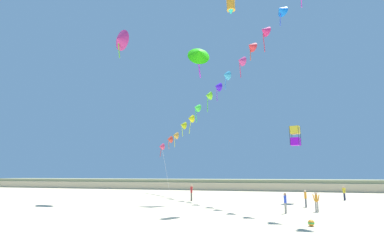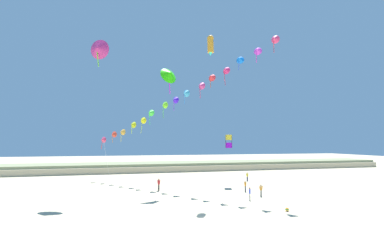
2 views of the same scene
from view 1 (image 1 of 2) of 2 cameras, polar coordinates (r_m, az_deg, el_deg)
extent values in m
plane|color=beige|center=(19.13, -3.13, -18.94)|extent=(240.00, 240.00, 0.00)
cube|color=#BFAE8B|center=(60.20, 10.99, -12.25)|extent=(120.00, 10.80, 1.37)
cube|color=gray|center=(60.17, 10.96, -11.41)|extent=(120.00, 9.18, 0.78)
cylinder|color=#474C56|center=(29.26, 20.90, -14.56)|extent=(0.11, 0.11, 0.76)
cylinder|color=#474C56|center=(29.39, 20.84, -14.54)|extent=(0.11, 0.11, 0.76)
cylinder|color=orange|center=(29.28, 20.79, -13.28)|extent=(0.20, 0.20, 0.54)
cylinder|color=orange|center=(29.10, 20.86, -13.22)|extent=(0.10, 0.19, 0.51)
cylinder|color=orange|center=(29.44, 20.71, -13.19)|extent=(0.10, 0.19, 0.51)
sphere|color=beige|center=(29.26, 20.74, -12.54)|extent=(0.21, 0.21, 0.21)
cylinder|color=#726656|center=(34.13, -0.05, -14.42)|extent=(0.13, 0.13, 0.89)
cylinder|color=#726656|center=(34.28, -0.17, -14.40)|extent=(0.13, 0.13, 0.89)
cylinder|color=red|center=(34.16, -0.11, -13.15)|extent=(0.23, 0.23, 0.63)
cylinder|color=red|center=(33.97, 0.03, -13.08)|extent=(0.20, 0.22, 0.60)
cylinder|color=red|center=(34.34, -0.25, -13.05)|extent=(0.20, 0.22, 0.60)
sphere|color=tan|center=(34.14, -0.11, -12.41)|extent=(0.24, 0.24, 0.24)
cylinder|color=gray|center=(24.32, 17.35, -15.77)|extent=(0.11, 0.11, 0.76)
cylinder|color=gray|center=(24.44, 17.46, -15.73)|extent=(0.11, 0.11, 0.76)
cylinder|color=blue|center=(24.32, 17.32, -14.24)|extent=(0.20, 0.20, 0.54)
cylinder|color=blue|center=(24.16, 17.18, -14.18)|extent=(0.13, 0.19, 0.51)
cylinder|color=blue|center=(24.48, 17.45, -14.11)|extent=(0.13, 0.19, 0.51)
sphere|color=#9E7051|center=(24.30, 17.27, -13.36)|extent=(0.20, 0.20, 0.20)
cylinder|color=#282D4C|center=(38.89, 27.12, -12.89)|extent=(0.12, 0.12, 0.79)
cylinder|color=#282D4C|center=(39.00, 26.98, -12.89)|extent=(0.12, 0.12, 0.79)
cylinder|color=yellow|center=(38.91, 26.97, -11.90)|extent=(0.21, 0.21, 0.56)
cylinder|color=yellow|center=(38.77, 27.15, -11.83)|extent=(0.17, 0.20, 0.53)
cylinder|color=yellow|center=(39.04, 26.78, -11.84)|extent=(0.17, 0.20, 0.53)
sphere|color=tan|center=(38.89, 26.92, -11.32)|extent=(0.21, 0.21, 0.21)
cylinder|color=gray|center=(26.03, 22.52, -15.06)|extent=(0.11, 0.11, 0.77)
cylinder|color=gray|center=(26.02, 22.83, -15.04)|extent=(0.11, 0.11, 0.77)
cylinder|color=orange|center=(25.97, 22.57, -13.61)|extent=(0.20, 0.20, 0.54)
cylinder|color=orange|center=(25.98, 22.17, -13.54)|extent=(0.19, 0.10, 0.52)
cylinder|color=orange|center=(25.95, 22.96, -13.49)|extent=(0.19, 0.10, 0.52)
sphere|color=tan|center=(25.94, 22.51, -12.77)|extent=(0.21, 0.21, 0.21)
cone|color=#DC3C64|center=(49.25, -5.90, -5.06)|extent=(1.31, 1.25, 1.12)
cylinder|color=#E5393A|center=(49.31, -5.99, -6.19)|extent=(0.22, 0.22, 1.50)
cone|color=red|center=(47.45, -4.34, -3.71)|extent=(1.32, 1.25, 1.12)
cylinder|color=orange|center=(47.49, -4.44, -4.76)|extent=(0.22, 0.13, 1.29)
cone|color=gold|center=(45.44, -3.23, -2.95)|extent=(1.31, 1.32, 1.14)
cylinder|color=yellow|center=(45.45, -3.33, -4.19)|extent=(0.09, 0.11, 1.52)
cone|color=#BAC816|center=(43.48, -1.76, -1.00)|extent=(1.35, 1.34, 1.16)
cylinder|color=#AEE539|center=(43.47, -1.87, -2.21)|extent=(0.15, 0.24, 1.38)
cone|color=yellow|center=(41.74, -0.30, 0.28)|extent=(1.31, 1.24, 1.11)
cylinder|color=#C0E539|center=(41.66, -0.40, -1.38)|extent=(0.27, 0.28, 1.96)
cone|color=#45E944|center=(40.63, 0.90, 2.36)|extent=(1.37, 1.33, 1.17)
cylinder|color=#39E561|center=(40.52, 0.79, 0.78)|extent=(0.25, 0.11, 1.80)
cone|color=#74E325|center=(38.77, 3.10, 4.66)|extent=(1.29, 1.32, 1.13)
cylinder|color=#57E539|center=(38.60, 2.99, 2.91)|extent=(0.08, 0.30, 1.92)
cone|color=#4119E4|center=(37.39, 4.88, 6.35)|extent=(1.32, 1.30, 1.13)
cylinder|color=#8439E5|center=(37.23, 4.77, 4.81)|extent=(0.08, 0.17, 1.58)
cone|color=#369FCE|center=(35.82, 6.49, 8.47)|extent=(1.31, 1.29, 1.13)
cylinder|color=#3986E5|center=(35.64, 6.38, 6.95)|extent=(0.10, 0.15, 1.47)
cone|color=#C33983|center=(34.33, 9.28, 11.07)|extent=(1.30, 1.29, 1.12)
cylinder|color=#E5396C|center=(34.06, 9.17, 9.32)|extent=(0.17, 0.09, 1.70)
cone|color=red|center=(33.62, 11.19, 13.63)|extent=(1.43, 1.41, 1.22)
cylinder|color=#E55A39|center=(33.37, 11.07, 12.13)|extent=(0.08, 0.24, 1.37)
cone|color=#DE286D|center=(32.21, 13.64, 16.22)|extent=(1.42, 1.43, 1.22)
cylinder|color=#E53951|center=(31.78, 13.54, 14.12)|extent=(0.19, 0.27, 2.05)
cone|color=blue|center=(31.74, 16.58, 19.43)|extent=(1.43, 1.39, 1.23)
cylinder|color=blue|center=(31.41, 16.46, 17.92)|extent=(0.16, 0.23, 1.33)
cylinder|color=silver|center=(48.92, -4.98, -9.51)|extent=(1.31, 0.44, 7.10)
cone|color=#2FE60E|center=(35.48, 1.35, 12.55)|extent=(3.10, 2.72, 2.70)
cone|color=#CC2DE5|center=(35.49, 1.35, 12.58)|extent=(1.72, 1.54, 1.51)
cylinder|color=#CC2DE5|center=(34.87, 1.36, 10.07)|extent=(0.34, 0.40, 2.51)
cylinder|color=orange|center=(31.52, 7.36, 21.58)|extent=(1.01, 0.98, 2.03)
cone|color=#2DE5CB|center=(30.96, 7.41, 19.85)|extent=(0.87, 0.87, 0.65)
cone|color=#C52E7D|center=(38.79, -13.65, 14.70)|extent=(2.80, 1.95, 2.66)
cone|color=#78E52D|center=(38.79, -13.65, 14.73)|extent=(1.56, 1.12, 1.47)
cylinder|color=#78E52D|center=(38.22, -13.74, 12.80)|extent=(0.36, 0.13, 2.01)
cube|color=#920ED2|center=(34.56, 19.12, -3.90)|extent=(1.14, 1.14, 0.85)
cube|color=yellow|center=(34.71, 19.00, -1.83)|extent=(1.14, 1.14, 0.85)
cylinder|color=black|center=(34.08, 19.64, -2.71)|extent=(0.04, 0.04, 2.11)
cylinder|color=black|center=(34.98, 19.97, -2.88)|extent=(0.04, 0.04, 2.11)
cylinder|color=black|center=(35.18, 18.49, -3.00)|extent=(0.04, 0.04, 2.11)
cylinder|color=black|center=(34.29, 18.13, -2.85)|extent=(0.04, 0.04, 2.11)
sphere|color=orange|center=(19.00, 21.75, -17.76)|extent=(0.36, 0.36, 0.36)
cylinder|color=green|center=(19.00, 21.75, -17.76)|extent=(0.36, 0.36, 0.09)
camera|label=2|loc=(15.24, -88.16, 14.84)|focal=24.00mm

